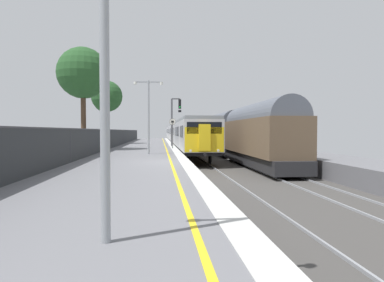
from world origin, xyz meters
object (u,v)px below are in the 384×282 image
(commuter_train_at_platform, at_px, (179,133))
(signal_gantry, at_px, (174,116))
(platform_lamp_near, at_px, (104,32))
(background_tree_centre, at_px, (106,98))
(freight_train_adjacent_track, at_px, (213,132))
(background_tree_left, at_px, (83,75))
(platform_lamp_mid, at_px, (149,110))
(speed_limit_sign, at_px, (173,129))

(commuter_train_at_platform, bearing_deg, signal_gantry, -95.20)
(platform_lamp_near, xyz_separation_m, background_tree_centre, (-5.91, 37.79, 2.75))
(commuter_train_at_platform, xyz_separation_m, freight_train_adjacent_track, (4.00, -8.14, 0.20))
(platform_lamp_near, bearing_deg, signal_gantry, 85.66)
(commuter_train_at_platform, relative_size, background_tree_left, 6.85)
(signal_gantry, bearing_deg, background_tree_left, -140.63)
(platform_lamp_mid, xyz_separation_m, background_tree_left, (-5.64, 5.56, 3.26))
(signal_gantry, height_order, platform_lamp_mid, platform_lamp_mid)
(speed_limit_sign, height_order, background_tree_left, background_tree_left)
(speed_limit_sign, distance_m, platform_lamp_mid, 7.73)
(freight_train_adjacent_track, relative_size, background_tree_centre, 6.84)
(platform_lamp_mid, height_order, background_tree_centre, background_tree_centre)
(commuter_train_at_platform, xyz_separation_m, background_tree_left, (-9.43, -22.75, 5.03))
(freight_train_adjacent_track, relative_size, background_tree_left, 6.26)
(speed_limit_sign, xyz_separation_m, background_tree_left, (-7.59, -1.81, 4.54))
(speed_limit_sign, bearing_deg, background_tree_left, -166.58)
(commuter_train_at_platform, height_order, platform_lamp_near, platform_lamp_near)
(signal_gantry, relative_size, platform_lamp_mid, 1.00)
(freight_train_adjacent_track, relative_size, platform_lamp_near, 10.68)
(commuter_train_at_platform, distance_m, freight_train_adjacent_track, 9.08)
(freight_train_adjacent_track, xyz_separation_m, platform_lamp_mid, (-7.79, -20.17, 1.57))
(commuter_train_at_platform, distance_m, signal_gantry, 16.40)
(signal_gantry, height_order, background_tree_centre, background_tree_centre)
(platform_lamp_mid, relative_size, background_tree_left, 0.59)
(background_tree_left, bearing_deg, signal_gantry, 39.37)
(background_tree_left, bearing_deg, platform_lamp_near, -76.76)
(commuter_train_at_platform, xyz_separation_m, speed_limit_sign, (-1.85, -20.94, 0.49))
(platform_lamp_mid, bearing_deg, freight_train_adjacent_track, 68.87)
(platform_lamp_near, bearing_deg, speed_limit_sign, 85.69)
(commuter_train_at_platform, height_order, freight_train_adjacent_track, freight_train_adjacent_track)
(speed_limit_sign, bearing_deg, freight_train_adjacent_track, 65.44)
(freight_train_adjacent_track, height_order, platform_lamp_near, platform_lamp_near)
(platform_lamp_mid, bearing_deg, platform_lamp_near, -90.00)
(signal_gantry, bearing_deg, background_tree_centre, 138.50)
(signal_gantry, relative_size, speed_limit_sign, 1.84)
(commuter_train_at_platform, relative_size, signal_gantry, 11.62)
(platform_lamp_mid, bearing_deg, background_tree_centre, 106.97)
(platform_lamp_near, bearing_deg, freight_train_adjacent_track, 78.58)
(freight_train_adjacent_track, xyz_separation_m, background_tree_centre, (-13.70, -0.81, 4.30))
(freight_train_adjacent_track, height_order, speed_limit_sign, freight_train_adjacent_track)
(signal_gantry, height_order, platform_lamp_near, signal_gantry)
(background_tree_centre, bearing_deg, commuter_train_at_platform, 42.69)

